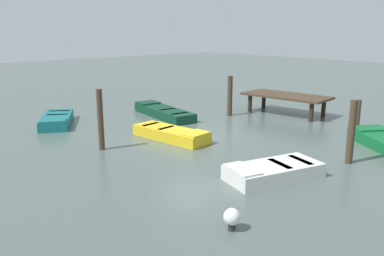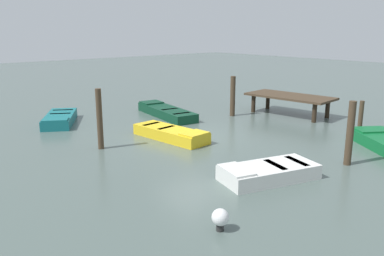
# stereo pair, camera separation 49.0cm
# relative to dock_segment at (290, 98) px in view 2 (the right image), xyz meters

# --- Properties ---
(ground_plane) EXTENTS (80.00, 80.00, 0.00)m
(ground_plane) POSITION_rel_dock_segment_xyz_m (0.01, -6.15, -0.83)
(ground_plane) COLOR #4C5B56
(dock_segment) EXTENTS (4.22, 2.24, 0.95)m
(dock_segment) POSITION_rel_dock_segment_xyz_m (0.00, 0.00, 0.00)
(dock_segment) COLOR #423323
(dock_segment) RESTS_ON ground_plane
(rowboat_white) EXTENTS (1.90, 2.90, 0.46)m
(rowboat_white) POSITION_rel_dock_segment_xyz_m (4.73, -7.45, -0.61)
(rowboat_white) COLOR silver
(rowboat_white) RESTS_ON ground_plane
(rowboat_dark_green) EXTENTS (4.11, 1.67, 0.46)m
(rowboat_dark_green) POSITION_rel_dock_segment_xyz_m (-3.61, -4.65, -0.61)
(rowboat_dark_green) COLOR #0C3823
(rowboat_dark_green) RESTS_ON ground_plane
(rowboat_teal) EXTENTS (3.10, 2.49, 0.46)m
(rowboat_teal) POSITION_rel_dock_segment_xyz_m (-5.42, -9.08, -0.61)
(rowboat_teal) COLOR #14666B
(rowboat_teal) RESTS_ON ground_plane
(rowboat_yellow) EXTENTS (3.23, 1.35, 0.46)m
(rowboat_yellow) POSITION_rel_dock_segment_xyz_m (-0.28, -6.94, -0.61)
(rowboat_yellow) COLOR gold
(rowboat_yellow) RESTS_ON ground_plane
(mooring_piling_center) EXTENTS (0.24, 0.24, 1.88)m
(mooring_piling_center) POSITION_rel_dock_segment_xyz_m (-1.64, -2.20, 0.11)
(mooring_piling_center) COLOR #423323
(mooring_piling_center) RESTS_ON ground_plane
(mooring_piling_mid_left) EXTENTS (0.22, 0.22, 1.97)m
(mooring_piling_mid_left) POSITION_rel_dock_segment_xyz_m (5.52, -4.65, 0.16)
(mooring_piling_mid_left) COLOR #423323
(mooring_piling_mid_left) RESTS_ON ground_plane
(mooring_piling_near_right) EXTENTS (0.20, 0.20, 2.09)m
(mooring_piling_near_right) POSITION_rel_dock_segment_xyz_m (-0.87, -9.53, 0.22)
(mooring_piling_near_right) COLOR #423323
(mooring_piling_near_right) RESTS_ON ground_plane
(mooring_piling_far_right) EXTENTS (0.17, 0.17, 1.31)m
(mooring_piling_far_right) POSITION_rel_dock_segment_xyz_m (3.94, -0.82, -0.17)
(mooring_piling_far_right) COLOR #423323
(mooring_piling_far_right) RESTS_ON ground_plane
(marker_buoy) EXTENTS (0.36, 0.36, 0.48)m
(marker_buoy) POSITION_rel_dock_segment_xyz_m (5.92, -10.47, -0.54)
(marker_buoy) COLOR #262626
(marker_buoy) RESTS_ON ground_plane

